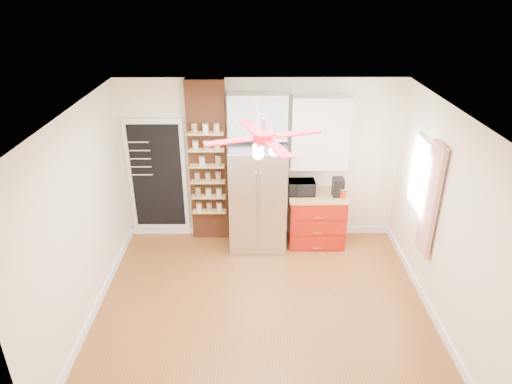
{
  "coord_description": "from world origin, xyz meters",
  "views": [
    {
      "loc": [
        -0.12,
        -4.92,
        4.09
      ],
      "look_at": [
        -0.08,
        0.9,
        1.31
      ],
      "focal_mm": 32.0,
      "sensor_mm": 36.0,
      "label": 1
    }
  ],
  "objects_px": {
    "red_cabinet": "(316,219)",
    "toaster_oven": "(301,187)",
    "pantry_jar_oats": "(202,161)",
    "fridge": "(258,197)",
    "canister_left": "(342,193)",
    "coffee_maker": "(338,187)",
    "ceiling_fan": "(264,138)"
  },
  "relations": [
    {
      "from": "red_cabinet",
      "to": "toaster_oven",
      "type": "relative_size",
      "value": 2.22
    },
    {
      "from": "toaster_oven",
      "to": "pantry_jar_oats",
      "type": "distance_m",
      "value": 1.64
    },
    {
      "from": "ceiling_fan",
      "to": "coffee_maker",
      "type": "height_order",
      "value": "ceiling_fan"
    },
    {
      "from": "red_cabinet",
      "to": "pantry_jar_oats",
      "type": "xyz_separation_m",
      "value": [
        -1.85,
        0.13,
        0.98
      ]
    },
    {
      "from": "ceiling_fan",
      "to": "canister_left",
      "type": "xyz_separation_m",
      "value": [
        1.29,
        1.56,
        -1.46
      ]
    },
    {
      "from": "fridge",
      "to": "ceiling_fan",
      "type": "distance_m",
      "value": 2.25
    },
    {
      "from": "red_cabinet",
      "to": "ceiling_fan",
      "type": "bearing_deg",
      "value": -118.71
    },
    {
      "from": "red_cabinet",
      "to": "ceiling_fan",
      "type": "xyz_separation_m",
      "value": [
        -0.92,
        -1.68,
        1.97
      ]
    },
    {
      "from": "fridge",
      "to": "pantry_jar_oats",
      "type": "bearing_deg",
      "value": 168.71
    },
    {
      "from": "red_cabinet",
      "to": "coffee_maker",
      "type": "bearing_deg",
      "value": -9.72
    },
    {
      "from": "canister_left",
      "to": "pantry_jar_oats",
      "type": "relative_size",
      "value": 1.06
    },
    {
      "from": "toaster_oven",
      "to": "canister_left",
      "type": "xyz_separation_m",
      "value": [
        0.64,
        -0.12,
        -0.05
      ]
    },
    {
      "from": "fridge",
      "to": "coffee_maker",
      "type": "relative_size",
      "value": 5.85
    },
    {
      "from": "fridge",
      "to": "toaster_oven",
      "type": "bearing_deg",
      "value": 4.66
    },
    {
      "from": "fridge",
      "to": "coffee_maker",
      "type": "xyz_separation_m",
      "value": [
        1.28,
        -0.0,
        0.17
      ]
    },
    {
      "from": "fridge",
      "to": "canister_left",
      "type": "distance_m",
      "value": 1.34
    },
    {
      "from": "toaster_oven",
      "to": "red_cabinet",
      "type": "bearing_deg",
      "value": -3.04
    },
    {
      "from": "coffee_maker",
      "to": "fridge",
      "type": "bearing_deg",
      "value": 177.83
    },
    {
      "from": "red_cabinet",
      "to": "canister_left",
      "type": "relative_size",
      "value": 6.88
    },
    {
      "from": "pantry_jar_oats",
      "to": "canister_left",
      "type": "bearing_deg",
      "value": -6.21
    },
    {
      "from": "red_cabinet",
      "to": "pantry_jar_oats",
      "type": "distance_m",
      "value": 2.1
    },
    {
      "from": "red_cabinet",
      "to": "coffee_maker",
      "type": "height_order",
      "value": "coffee_maker"
    },
    {
      "from": "ceiling_fan",
      "to": "toaster_oven",
      "type": "bearing_deg",
      "value": 68.88
    },
    {
      "from": "fridge",
      "to": "canister_left",
      "type": "relative_size",
      "value": 12.8
    },
    {
      "from": "red_cabinet",
      "to": "toaster_oven",
      "type": "height_order",
      "value": "toaster_oven"
    },
    {
      "from": "fridge",
      "to": "red_cabinet",
      "type": "xyz_separation_m",
      "value": [
        0.97,
        0.05,
        -0.42
      ]
    },
    {
      "from": "red_cabinet",
      "to": "ceiling_fan",
      "type": "distance_m",
      "value": 2.75
    },
    {
      "from": "toaster_oven",
      "to": "coffee_maker",
      "type": "distance_m",
      "value": 0.58
    },
    {
      "from": "canister_left",
      "to": "toaster_oven",
      "type": "bearing_deg",
      "value": 169.11
    },
    {
      "from": "canister_left",
      "to": "red_cabinet",
      "type": "bearing_deg",
      "value": 162.65
    },
    {
      "from": "canister_left",
      "to": "ceiling_fan",
      "type": "bearing_deg",
      "value": -129.51
    },
    {
      "from": "red_cabinet",
      "to": "pantry_jar_oats",
      "type": "height_order",
      "value": "pantry_jar_oats"
    }
  ]
}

